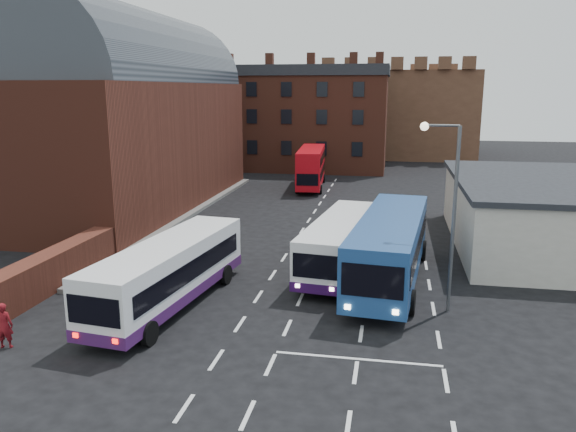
% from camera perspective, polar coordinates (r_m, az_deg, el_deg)
% --- Properties ---
extents(ground, '(180.00, 180.00, 0.00)m').
position_cam_1_polar(ground, '(24.48, -4.39, -10.16)').
color(ground, black).
extents(railway_station, '(12.00, 28.00, 16.00)m').
position_cam_1_polar(railway_station, '(47.87, -16.26, 10.01)').
color(railway_station, '#602B1E').
rests_on(railway_station, ground).
extents(forecourt_wall, '(1.20, 10.00, 1.80)m').
position_cam_1_polar(forecourt_wall, '(29.99, -22.64, -4.95)').
color(forecourt_wall, '#602B1E').
rests_on(forecourt_wall, ground).
extents(cream_building, '(10.40, 16.40, 4.25)m').
position_cam_1_polar(cream_building, '(37.60, 24.31, 0.33)').
color(cream_building, beige).
rests_on(cream_building, ground).
extents(brick_terrace, '(22.00, 10.00, 11.00)m').
position_cam_1_polar(brick_terrace, '(68.92, 0.63, 9.42)').
color(brick_terrace, brown).
rests_on(brick_terrace, ground).
extents(castle_keep, '(22.00, 22.00, 12.00)m').
position_cam_1_polar(castle_keep, '(87.82, 10.83, 10.25)').
color(castle_keep, brown).
rests_on(castle_keep, ground).
extents(bus_white_outbound, '(3.70, 10.95, 2.93)m').
position_cam_1_polar(bus_white_outbound, '(25.52, -12.00, -5.30)').
color(bus_white_outbound, white).
rests_on(bus_white_outbound, ground).
extents(bus_white_inbound, '(3.54, 10.50, 2.81)m').
position_cam_1_polar(bus_white_inbound, '(30.04, 5.24, -2.46)').
color(bus_white_inbound, white).
rests_on(bus_white_inbound, ground).
extents(bus_blue, '(4.11, 12.60, 3.38)m').
position_cam_1_polar(bus_blue, '(28.38, 10.34, -2.82)').
color(bus_blue, navy).
rests_on(bus_blue, ground).
extents(bus_red_double, '(3.04, 9.89, 3.90)m').
position_cam_1_polar(bus_red_double, '(55.08, 2.36, 4.98)').
color(bus_red_double, red).
rests_on(bus_red_double, ground).
extents(street_lamp, '(1.67, 0.38, 8.19)m').
position_cam_1_polar(street_lamp, '(24.59, 15.94, 1.54)').
color(street_lamp, '#595C5E').
rests_on(street_lamp, ground).
extents(pedestrian_red, '(0.73, 0.57, 1.78)m').
position_cam_1_polar(pedestrian_red, '(23.86, -26.89, -9.89)').
color(pedestrian_red, maroon).
rests_on(pedestrian_red, ground).
extents(pedestrian_beige, '(0.89, 0.76, 1.60)m').
position_cam_1_polar(pedestrian_beige, '(23.74, -19.49, -9.56)').
color(pedestrian_beige, '#C0B69C').
rests_on(pedestrian_beige, ground).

